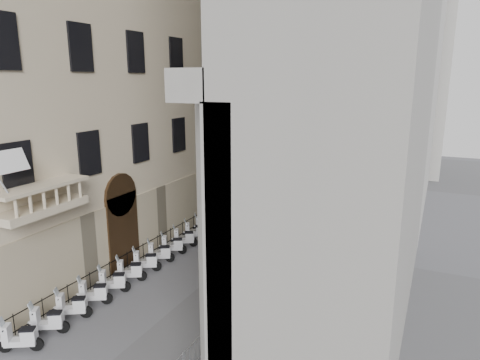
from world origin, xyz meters
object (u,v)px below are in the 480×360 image
Objects in this scene: pedestrian_b at (324,178)px; security_tent at (248,181)px; scooter_0 at (22,351)px; street_lamp at (253,152)px; info_kiosk at (212,213)px; pedestrian_a at (276,227)px.

security_tent is at bearing 90.24° from pedestrian_b.
scooter_0 is 20.45m from security_tent.
security_tent is 4.02m from street_lamp.
info_kiosk reaches higher than pedestrian_a.
pedestrian_a reaches higher than scooter_0.
street_lamp is at bearing 107.59° from security_tent.
street_lamp is at bearing -29.49° from scooter_0.
pedestrian_b is at bearing 62.30° from street_lamp.
scooter_0 is 32.03m from pedestrian_b.
scooter_0 is 16.72m from pedestrian_a.
street_lamp is 4.46× the size of info_kiosk.
pedestrian_b is (4.15, 31.75, 0.82)m from scooter_0.
street_lamp reaches higher than pedestrian_b.
security_tent is 0.53× the size of street_lamp.
info_kiosk reaches higher than pedestrian_b.
scooter_0 is 0.91× the size of pedestrian_b.
security_tent is 12.10m from pedestrian_b.
pedestrian_a is at bearing -46.87° from scooter_0.
security_tent is 4.24m from info_kiosk.
info_kiosk is 15.79m from pedestrian_b.
security_tent reaches higher than pedestrian_a.
scooter_0 is 0.93× the size of pedestrian_a.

